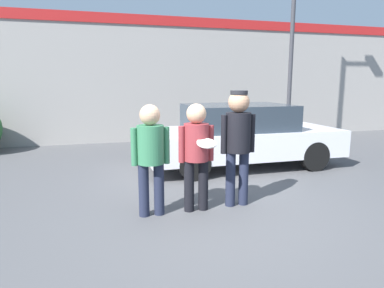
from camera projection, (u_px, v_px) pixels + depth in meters
ground_plane at (220, 210)px, 5.18m from camera, size 56.00×56.00×0.00m
storefront_building at (149, 79)px, 11.00m from camera, size 24.00×0.22×3.96m
person_left at (151, 151)px, 4.82m from camera, size 0.55×0.38×1.61m
person_middle_with_frisbee at (196, 148)px, 5.01m from camera, size 0.54×0.58×1.60m
person_right at (238, 136)px, 5.20m from camera, size 0.55×0.38×1.79m
parked_car_near at (240, 135)px, 7.81m from camera, size 4.40×1.93×1.41m
street_lamp at (302, 1)px, 9.56m from camera, size 1.63×0.35×6.83m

